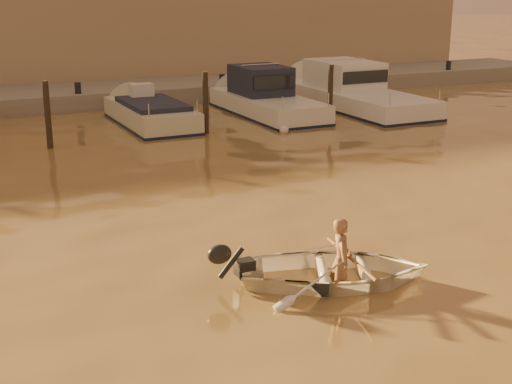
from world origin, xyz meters
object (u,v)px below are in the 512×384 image
moored_boat_4 (268,98)px  dinghy (335,271)px  moored_boat_3 (151,118)px  moored_boat_5 (354,92)px  person (341,259)px

moored_boat_4 → dinghy: bearing=-112.4°
moored_boat_3 → moored_boat_4: moored_boat_4 is taller
moored_boat_4 → moored_boat_5: 3.82m
person → moored_boat_3: size_ratio=0.24×
dinghy → moored_boat_3: 14.41m
dinghy → person: bearing=-90.0°
moored_boat_3 → dinghy: bearing=-95.6°
person → moored_boat_3: bearing=18.3°
dinghy → person: person is taller
moored_boat_3 → moored_boat_4: 4.53m
moored_boat_5 → person: bearing=-123.8°
dinghy → person: size_ratio=2.22×
dinghy → moored_boat_4: (5.91, 14.35, 0.42)m
dinghy → moored_boat_4: bearing=1.1°
person → moored_boat_3: (1.30, 14.38, -0.17)m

